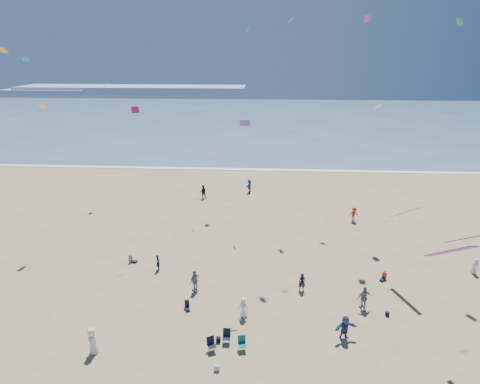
{
  "coord_description": "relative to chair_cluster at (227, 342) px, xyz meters",
  "views": [
    {
      "loc": [
        3.35,
        -15.31,
        18.55
      ],
      "look_at": [
        2.0,
        8.0,
        9.81
      ],
      "focal_mm": 28.0,
      "sensor_mm": 36.0,
      "label": 1
    }
  ],
  "objects": [
    {
      "name": "white_tote",
      "position": [
        -0.45,
        -1.89,
        -0.3
      ],
      "size": [
        0.35,
        0.2,
        0.4
      ],
      "primitive_type": "cube",
      "color": "silver",
      "rests_on": "ground"
    },
    {
      "name": "kites_aloft",
      "position": [
        6.54,
        9.69,
        14.43
      ],
      "size": [
        39.28,
        40.48,
        28.96
      ],
      "color": "#852A91",
      "rests_on": "ground"
    },
    {
      "name": "black_backpack",
      "position": [
        -0.63,
        0.53,
        -0.31
      ],
      "size": [
        0.3,
        0.22,
        0.38
      ],
      "primitive_type": "cube",
      "color": "black",
      "rests_on": "ground"
    },
    {
      "name": "headland_near",
      "position": [
        -101.33,
        160.63,
        0.5
      ],
      "size": [
        40.0,
        14.0,
        2.0
      ],
      "primitive_type": "cube",
      "color": "#7A8EA8",
      "rests_on": "ground"
    },
    {
      "name": "standing_flyers",
      "position": [
        2.95,
        9.15,
        0.4
      ],
      "size": [
        30.62,
        42.88,
        1.93
      ],
      "color": "navy",
      "rests_on": "ground"
    },
    {
      "name": "seated_group",
      "position": [
        0.1,
        0.32,
        -0.08
      ],
      "size": [
        23.92,
        23.51,
        0.84
      ],
      "color": "silver",
      "rests_on": "ground"
    },
    {
      "name": "surf_line",
      "position": [
        -1.33,
        40.63,
        -0.46
      ],
      "size": [
        220.0,
        1.2,
        0.08
      ],
      "primitive_type": "cube",
      "color": "white",
      "rests_on": "ground"
    },
    {
      "name": "headland_far",
      "position": [
        -61.33,
        165.63,
        1.1
      ],
      "size": [
        110.0,
        20.0,
        3.2
      ],
      "primitive_type": "cube",
      "color": "#7A8EA8",
      "rests_on": "ground"
    },
    {
      "name": "chair_cluster",
      "position": [
        0.0,
        0.0,
        0.0
      ],
      "size": [
        2.76,
        1.51,
        1.0
      ],
      "color": "black",
      "rests_on": "ground"
    },
    {
      "name": "navy_bag",
      "position": [
        11.72,
        3.96,
        -0.33
      ],
      "size": [
        0.28,
        0.18,
        0.34
      ],
      "primitive_type": "cube",
      "color": "black",
      "rests_on": "ground"
    },
    {
      "name": "ocean",
      "position": [
        -1.33,
        90.63,
        -0.47
      ],
      "size": [
        220.0,
        100.0,
        0.06
      ],
      "primitive_type": "cube",
      "color": "#476B84",
      "rests_on": "ground"
    }
  ]
}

